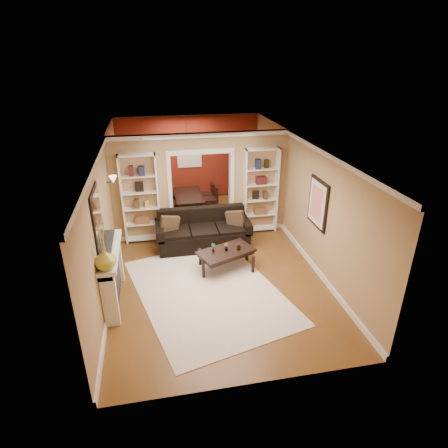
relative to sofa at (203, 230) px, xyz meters
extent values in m
plane|color=brown|center=(0.08, -0.45, -0.46)|extent=(8.00, 8.00, 0.00)
plane|color=white|center=(0.08, -0.45, 2.24)|extent=(8.00, 8.00, 0.00)
plane|color=tan|center=(0.08, 3.55, 0.89)|extent=(8.00, 0.00, 8.00)
plane|color=tan|center=(0.08, -4.45, 0.89)|extent=(8.00, 0.00, 8.00)
plane|color=tan|center=(-2.17, -0.45, 0.89)|extent=(0.00, 8.00, 8.00)
plane|color=tan|center=(2.33, -0.45, 0.89)|extent=(0.00, 8.00, 8.00)
cube|color=tan|center=(0.08, 0.75, 0.89)|extent=(4.50, 0.15, 2.70)
cube|color=maroon|center=(0.08, 3.52, 0.86)|extent=(4.44, 0.04, 2.64)
cube|color=#8CA5CC|center=(0.08, 3.48, 1.09)|extent=(0.78, 0.03, 0.98)
cube|color=silver|center=(-0.20, -1.98, -0.45)|extent=(3.49, 4.25, 0.01)
cube|color=black|center=(0.00, 0.00, 0.00)|extent=(2.33, 1.01, 0.91)
cube|color=brown|center=(-0.83, -0.02, 0.22)|extent=(0.48, 0.25, 0.46)
cube|color=brown|center=(0.83, -0.02, 0.22)|extent=(0.45, 0.36, 0.46)
cube|color=black|center=(0.35, -1.19, -0.22)|extent=(1.39, 1.08, 0.47)
imported|color=#336626|center=(0.06, -1.19, 0.12)|extent=(0.14, 0.13, 0.21)
imported|color=#336626|center=(0.35, -1.19, 0.10)|extent=(0.11, 0.12, 0.18)
imported|color=#336626|center=(0.63, -1.19, 0.10)|extent=(0.11, 0.11, 0.18)
cube|color=white|center=(-1.47, 0.58, 0.69)|extent=(0.90, 0.30, 2.30)
cube|color=white|center=(1.63, 0.58, 0.69)|extent=(0.90, 0.30, 2.30)
cube|color=white|center=(-2.01, -1.95, 0.12)|extent=(0.32, 1.70, 1.16)
imported|color=#A8AB37|center=(-2.01, -2.65, 0.90)|extent=(0.45, 0.45, 0.39)
cube|color=silver|center=(-2.15, -1.95, 1.34)|extent=(0.03, 0.95, 1.10)
cube|color=#FFE0A5|center=(-2.07, 0.10, 1.37)|extent=(0.18, 0.18, 0.22)
cube|color=black|center=(2.29, -1.45, 1.09)|extent=(0.04, 0.85, 1.05)
imported|color=black|center=(-0.08, 2.38, -0.19)|extent=(1.50, 0.84, 0.53)
cube|color=black|center=(-0.63, 2.08, -0.06)|extent=(0.40, 0.40, 0.79)
cube|color=black|center=(0.47, 2.08, -0.02)|extent=(0.56, 0.56, 0.87)
cube|color=black|center=(-0.63, 2.68, -0.01)|extent=(0.55, 0.55, 0.90)
cube|color=black|center=(0.47, 2.68, -0.07)|extent=(0.39, 0.39, 0.77)
cube|color=#312616|center=(0.08, 2.25, 1.56)|extent=(0.50, 0.50, 0.30)
camera|label=1|loc=(-1.10, -8.35, 4.05)|focal=30.00mm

